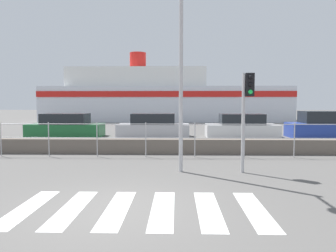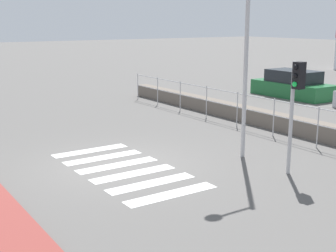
# 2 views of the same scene
# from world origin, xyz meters

# --- Properties ---
(ground_plane) EXTENTS (160.00, 160.00, 0.00)m
(ground_plane) POSITION_xyz_m (0.00, 0.00, 0.00)
(ground_plane) COLOR #565451
(crosswalk) EXTENTS (4.95, 2.40, 0.01)m
(crosswalk) POSITION_xyz_m (0.47, 0.00, 0.00)
(crosswalk) COLOR silver
(crosswalk) RESTS_ON ground_plane
(seawall) EXTENTS (20.92, 0.55, 0.60)m
(seawall) POSITION_xyz_m (0.00, 7.03, 0.30)
(seawall) COLOR #6B6056
(seawall) RESTS_ON ground_plane
(harbor_fence) EXTENTS (18.87, 0.04, 1.33)m
(harbor_fence) POSITION_xyz_m (0.00, 6.15, 0.87)
(harbor_fence) COLOR #B2B2B5
(harbor_fence) RESTS_ON ground_plane
(traffic_light_far) EXTENTS (0.34, 0.32, 2.95)m
(traffic_light_far) POSITION_xyz_m (3.26, 3.42, 2.17)
(traffic_light_far) COLOR #B2B2B5
(traffic_light_far) RESTS_ON ground_plane
(streetlamp) EXTENTS (0.32, 1.35, 6.12)m
(streetlamp) POSITION_xyz_m (1.31, 3.26, 3.81)
(streetlamp) COLOR #B2B2B5
(streetlamp) RESTS_ON ground_plane
(parked_car_green) EXTENTS (4.45, 1.85, 1.41)m
(parked_car_green) POSITION_xyz_m (-5.58, 13.42, 0.60)
(parked_car_green) COLOR #1E6633
(parked_car_green) RESTS_ON ground_plane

